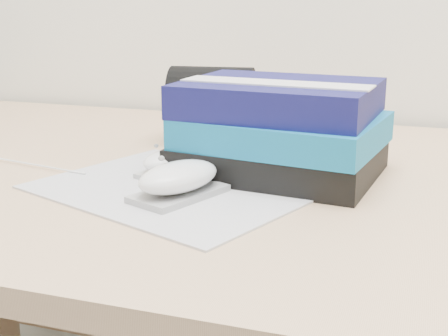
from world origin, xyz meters
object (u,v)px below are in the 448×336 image
(mouse_front, at_px, (179,180))
(book_stack, at_px, (280,129))
(desk, at_px, (292,311))
(pouch, at_px, (212,107))
(mouse_rear, at_px, (172,161))

(mouse_front, bearing_deg, book_stack, 58.97)
(desk, relative_size, mouse_front, 12.04)
(book_stack, height_order, pouch, book_stack)
(mouse_rear, height_order, mouse_front, mouse_front)
(pouch, bearing_deg, book_stack, -43.81)
(desk, xyz_separation_m, mouse_front, (-0.10, -0.20, 0.26))
(pouch, bearing_deg, mouse_front, -78.12)
(desk, bearing_deg, mouse_front, -116.91)
(pouch, bearing_deg, desk, -29.33)
(mouse_rear, height_order, book_stack, book_stack)
(desk, bearing_deg, mouse_rear, -143.82)
(desk, distance_m, mouse_rear, 0.31)
(desk, xyz_separation_m, book_stack, (-0.01, -0.05, 0.30))
(mouse_front, distance_m, book_stack, 0.18)
(desk, height_order, mouse_front, mouse_front)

